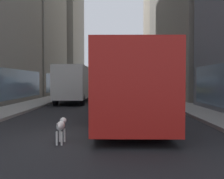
% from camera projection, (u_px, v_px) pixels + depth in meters
% --- Properties ---
extents(ground_plane, '(120.00, 120.00, 0.00)m').
position_uv_depth(ground_plane, '(111.00, 92.00, 43.18)').
color(ground_plane, '#232326').
extents(sidewalk_left, '(2.40, 110.00, 0.15)m').
position_uv_depth(sidewalk_left, '(78.00, 91.00, 43.24)').
color(sidewalk_left, '#9E9991').
rests_on(sidewalk_left, ground).
extents(sidewalk_right, '(2.40, 110.00, 0.15)m').
position_uv_depth(sidewalk_right, '(144.00, 91.00, 43.12)').
color(sidewalk_right, gray).
rests_on(sidewalk_right, ground).
extents(building_right_far, '(9.31, 15.77, 28.66)m').
position_uv_depth(building_right_far, '(171.00, 18.00, 50.05)').
color(building_right_far, '#A0937F').
rests_on(building_right_far, ground).
extents(transit_bus, '(2.78, 11.53, 3.05)m').
position_uv_depth(transit_bus, '(126.00, 82.00, 12.34)').
color(transit_bus, red).
rests_on(transit_bus, ground).
extents(car_silver_sedan, '(1.87, 4.55, 1.62)m').
position_uv_depth(car_silver_sedan, '(103.00, 88.00, 39.83)').
color(car_silver_sedan, '#B7BABF').
rests_on(car_silver_sedan, ground).
extents(car_white_van, '(1.86, 4.57, 1.62)m').
position_uv_depth(car_white_van, '(127.00, 87.00, 42.96)').
color(car_white_van, silver).
rests_on(car_white_van, ground).
extents(car_yellow_taxi, '(1.79, 4.74, 1.62)m').
position_uv_depth(car_yellow_taxi, '(119.00, 89.00, 32.08)').
color(car_yellow_taxi, yellow).
rests_on(car_yellow_taxi, ground).
extents(car_red_coupe, '(1.91, 3.94, 1.62)m').
position_uv_depth(car_red_coupe, '(89.00, 89.00, 34.02)').
color(car_red_coupe, red).
rests_on(car_red_coupe, ground).
extents(box_truck, '(2.30, 7.50, 3.05)m').
position_uv_depth(box_truck, '(74.00, 83.00, 21.39)').
color(box_truck, '#A51919').
rests_on(box_truck, ground).
extents(dalmatian_dog, '(0.22, 0.96, 0.72)m').
position_uv_depth(dalmatian_dog, '(61.00, 126.00, 7.45)').
color(dalmatian_dog, white).
rests_on(dalmatian_dog, ground).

